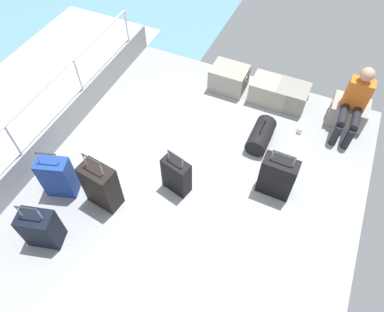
% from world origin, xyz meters
% --- Properties ---
extents(ground_plane, '(4.40, 5.20, 0.06)m').
position_xyz_m(ground_plane, '(0.00, 0.00, -0.03)').
color(ground_plane, '#939699').
extents(gunwale_port, '(0.06, 5.20, 0.45)m').
position_xyz_m(gunwale_port, '(-2.17, 0.00, 0.23)').
color(gunwale_port, '#939699').
rests_on(gunwale_port, ground_plane).
extents(railing_port, '(0.04, 4.20, 1.02)m').
position_xyz_m(railing_port, '(-2.17, 0.00, 0.78)').
color(railing_port, silver).
rests_on(railing_port, ground_plane).
extents(sea_wake, '(12.00, 12.00, 0.01)m').
position_xyz_m(sea_wake, '(-3.60, 0.00, -0.34)').
color(sea_wake, '#598C9E').
rests_on(sea_wake, ground_plane).
extents(cargo_crate_0, '(0.63, 0.46, 0.41)m').
position_xyz_m(cargo_crate_0, '(-0.30, 2.14, 0.20)').
color(cargo_crate_0, gray).
rests_on(cargo_crate_0, ground_plane).
extents(cargo_crate_1, '(0.64, 0.45, 0.38)m').
position_xyz_m(cargo_crate_1, '(0.41, 2.15, 0.19)').
color(cargo_crate_1, '#9E9989').
rests_on(cargo_crate_1, ground_plane).
extents(cargo_crate_2, '(0.52, 0.46, 0.38)m').
position_xyz_m(cargo_crate_2, '(0.78, 2.15, 0.19)').
color(cargo_crate_2, gray).
rests_on(cargo_crate_2, ground_plane).
extents(cargo_crate_3, '(0.58, 0.46, 0.37)m').
position_xyz_m(cargo_crate_3, '(1.67, 2.17, 0.19)').
color(cargo_crate_3, gray).
rests_on(cargo_crate_3, ground_plane).
extents(passenger_seated, '(0.34, 0.66, 1.07)m').
position_xyz_m(passenger_seated, '(1.67, 1.99, 0.56)').
color(passenger_seated, orange).
rests_on(passenger_seated, ground_plane).
extents(suitcase_0, '(0.45, 0.25, 0.81)m').
position_xyz_m(suitcase_0, '(1.00, 0.44, 0.32)').
color(suitcase_0, black).
rests_on(suitcase_0, ground_plane).
extents(suitcase_1, '(0.46, 0.36, 0.78)m').
position_xyz_m(suitcase_1, '(-1.35, -1.40, 0.28)').
color(suitcase_1, black).
rests_on(suitcase_1, ground_plane).
extents(suitcase_2, '(0.46, 0.31, 0.94)m').
position_xyz_m(suitcase_2, '(-0.99, -0.64, 0.36)').
color(suitcase_2, black).
rests_on(suitcase_2, ground_plane).
extents(suitcase_3, '(0.41, 0.27, 0.74)m').
position_xyz_m(suitcase_3, '(-0.21, -0.06, 0.29)').
color(suitcase_3, black).
rests_on(suitcase_3, ground_plane).
extents(suitcase_4, '(0.45, 0.34, 0.83)m').
position_xyz_m(suitcase_4, '(-1.60, -0.74, 0.32)').
color(suitcase_4, navy).
rests_on(suitcase_4, ground_plane).
extents(duffel_bag, '(0.31, 0.60, 0.44)m').
position_xyz_m(duffel_bag, '(0.57, 1.19, 0.15)').
color(duffel_bag, black).
rests_on(duffel_bag, ground_plane).
extents(paper_cup, '(0.08, 0.08, 0.10)m').
position_xyz_m(paper_cup, '(1.07, 1.63, 0.05)').
color(paper_cup, white).
rests_on(paper_cup, ground_plane).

